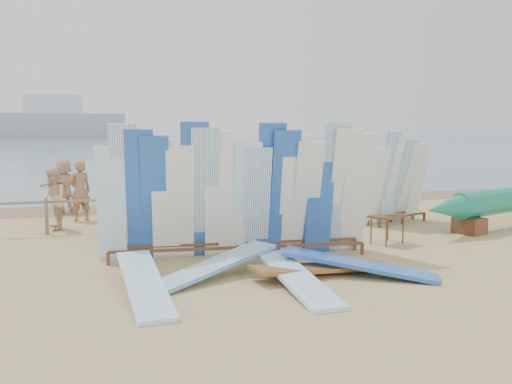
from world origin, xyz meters
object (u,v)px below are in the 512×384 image
object	(u,v)px
beach_chair_left	(186,216)
flat_board_a	(144,296)
stroller	(249,204)
beachgoer_3	(145,180)
flat_board_e	(213,278)
beachgoer_8	(361,183)
flat_board_c	(323,275)
beachgoer_6	(295,185)
beachgoer_5	(213,184)
beachgoer_2	(53,199)
beachgoer_11	(64,186)
beachgoer_1	(80,191)
vendor_table	(387,228)
side_surfboard_rack	(398,183)
beach_chair_right	(279,208)
flat_board_b	(296,287)
flat_board_d	(359,276)
beachgoer_extra_0	(385,182)
main_surfboard_rack	(239,197)

from	to	relation	value
beach_chair_left	flat_board_a	bearing A→B (deg)	-80.78
stroller	beachgoer_3	size ratio (longest dim) A/B	0.59
flat_board_e	beachgoer_8	distance (m)	10.04
flat_board_c	beachgoer_3	size ratio (longest dim) A/B	1.43
stroller	beachgoer_3	xyz separation A→B (m)	(-2.62, 2.85, 0.50)
beachgoer_6	beachgoer_5	bearing A→B (deg)	37.59
stroller	beachgoer_2	xyz separation A→B (m)	(-5.26, -0.08, 0.35)
flat_board_a	beachgoer_11	world-z (taller)	beachgoer_11
beachgoer_1	beachgoer_3	distance (m)	2.60
vendor_table	beachgoer_3	world-z (taller)	beachgoer_3
side_surfboard_rack	vendor_table	xyz separation A→B (m)	(-1.68, -2.29, -0.78)
beachgoer_3	beachgoer_6	bearing A→B (deg)	41.29
flat_board_e	beach_chair_right	world-z (taller)	beach_chair_right
beach_chair_left	beachgoer_8	xyz separation A→B (m)	(6.29, 1.78, 0.56)
beachgoer_8	beachgoer_1	bearing A→B (deg)	115.22
flat_board_b	beachgoer_11	bearing A→B (deg)	112.51
flat_board_a	beach_chair_left	world-z (taller)	beach_chair_left
beachgoer_8	beachgoer_6	distance (m)	3.00
beachgoer_11	beachgoer_3	xyz separation A→B (m)	(2.46, -0.00, 0.09)
beach_chair_right	stroller	distance (m)	0.97
flat_board_b	flat_board_d	size ratio (longest dim) A/B	1.00
flat_board_e	flat_board_d	distance (m)	2.56
beachgoer_5	flat_board_c	bearing A→B (deg)	86.24
flat_board_a	beachgoer_2	xyz separation A→B (m)	(-1.61, 6.35, 0.80)
beach_chair_left	beachgoer_6	distance (m)	3.62
beachgoer_8	side_surfboard_rack	bearing A→B (deg)	-169.71
beachgoer_1	beachgoer_extra_0	distance (m)	9.58
side_surfboard_rack	beachgoer_1	bearing A→B (deg)	142.29
side_surfboard_rack	flat_board_c	size ratio (longest dim) A/B	0.93
flat_board_a	beachgoer_extra_0	distance (m)	11.36
flat_board_d	flat_board_c	bearing A→B (deg)	99.28
beach_chair_right	beachgoer_1	world-z (taller)	beachgoer_1
main_surfboard_rack	beachgoer_extra_0	distance (m)	8.43
main_surfboard_rack	stroller	world-z (taller)	main_surfboard_rack
side_surfboard_rack	beachgoer_8	distance (m)	3.54
beachgoer_1	flat_board_c	bearing A→B (deg)	99.40
flat_board_c	beachgoer_2	xyz separation A→B (m)	(-4.76, 6.07, 0.80)
beach_chair_right	beachgoer_3	size ratio (longest dim) A/B	0.48
beach_chair_left	beachgoer_3	bearing A→B (deg)	129.24
side_surfboard_rack	beach_chair_left	distance (m)	5.84
side_surfboard_rack	flat_board_e	size ratio (longest dim) A/B	0.93
flat_board_b	beachgoer_3	bearing A→B (deg)	98.82
main_surfboard_rack	flat_board_a	xyz separation A→B (m)	(-2.10, -2.01, -1.23)
beachgoer_extra_0	beachgoer_1	bearing A→B (deg)	89.69
beachgoer_3	flat_board_e	bearing A→B (deg)	-18.35
beach_chair_left	beachgoer_11	bearing A→B (deg)	161.69
beachgoer_2	beachgoer_6	distance (m)	6.91
side_surfboard_rack	beachgoer_extra_0	distance (m)	3.10
beachgoer_3	beach_chair_right	bearing A→B (deg)	32.75
flat_board_e	beachgoer_2	size ratio (longest dim) A/B	1.70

